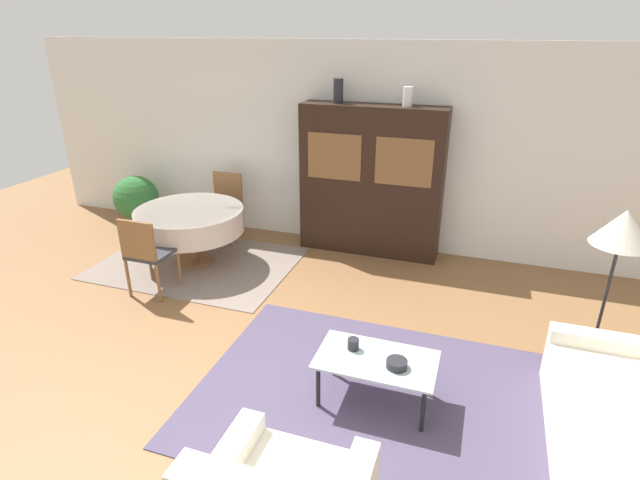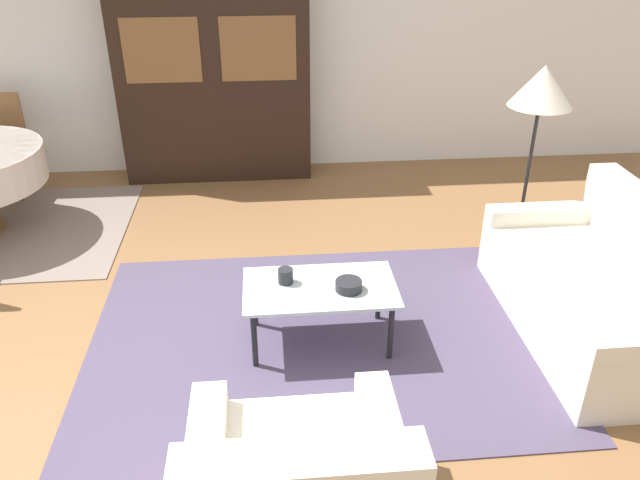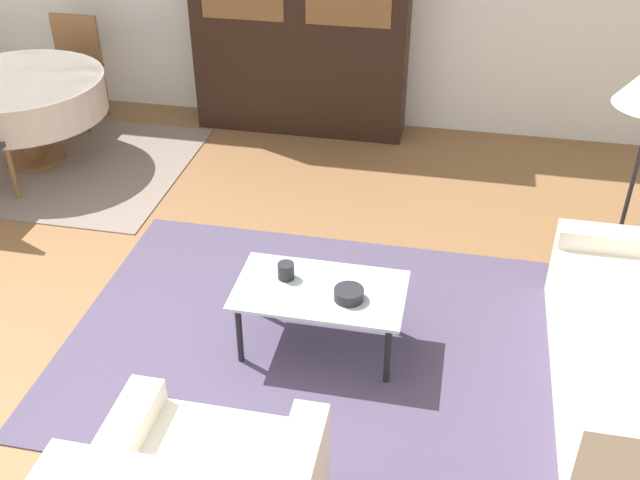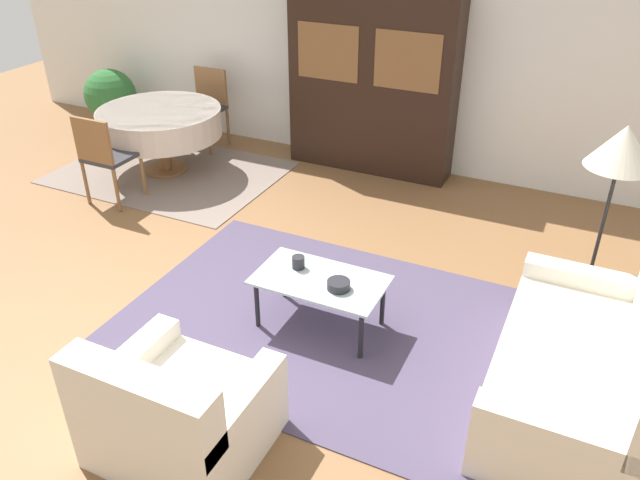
{
  "view_description": "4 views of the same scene",
  "coord_description": "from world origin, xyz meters",
  "px_view_note": "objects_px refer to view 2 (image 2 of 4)",
  "views": [
    {
      "loc": [
        1.62,
        -2.77,
        2.85
      ],
      "look_at": [
        0.2,
        1.4,
        0.95
      ],
      "focal_mm": 28.0,
      "sensor_mm": 36.0,
      "label": 1
    },
    {
      "loc": [
        0.7,
        -2.79,
        2.5
      ],
      "look_at": [
        1.0,
        0.45,
        0.75
      ],
      "focal_mm": 35.0,
      "sensor_mm": 36.0,
      "label": 2
    },
    {
      "loc": [
        1.66,
        -2.79,
        2.94
      ],
      "look_at": [
        1.0,
        0.45,
        0.75
      ],
      "focal_mm": 42.0,
      "sensor_mm": 36.0,
      "label": 3
    },
    {
      "loc": [
        2.61,
        -2.93,
        2.94
      ],
      "look_at": [
        1.0,
        0.45,
        0.75
      ],
      "focal_mm": 35.0,
      "sensor_mm": 36.0,
      "label": 4
    }
  ],
  "objects_px": {
    "coffee_table": "(320,292)",
    "display_cabinet": "(214,81)",
    "floor_lamp": "(542,92)",
    "couch": "(604,292)",
    "cup": "(286,276)",
    "bowl": "(349,285)"
  },
  "relations": [
    {
      "from": "coffee_table",
      "to": "display_cabinet",
      "type": "bearing_deg",
      "value": 104.73
    },
    {
      "from": "floor_lamp",
      "to": "couch",
      "type": "bearing_deg",
      "value": -86.23
    },
    {
      "from": "coffee_table",
      "to": "cup",
      "type": "distance_m",
      "value": 0.24
    },
    {
      "from": "floor_lamp",
      "to": "cup",
      "type": "relative_size",
      "value": 15.38
    },
    {
      "from": "couch",
      "to": "cup",
      "type": "relative_size",
      "value": 17.96
    },
    {
      "from": "floor_lamp",
      "to": "bowl",
      "type": "height_order",
      "value": "floor_lamp"
    },
    {
      "from": "couch",
      "to": "display_cabinet",
      "type": "height_order",
      "value": "display_cabinet"
    },
    {
      "from": "display_cabinet",
      "to": "couch",
      "type": "bearing_deg",
      "value": -48.56
    },
    {
      "from": "bowl",
      "to": "floor_lamp",
      "type": "bearing_deg",
      "value": 37.98
    },
    {
      "from": "couch",
      "to": "display_cabinet",
      "type": "bearing_deg",
      "value": 41.44
    },
    {
      "from": "coffee_table",
      "to": "cup",
      "type": "relative_size",
      "value": 9.92
    },
    {
      "from": "coffee_table",
      "to": "display_cabinet",
      "type": "xyz_separation_m",
      "value": [
        -0.77,
        2.93,
        0.6
      ]
    },
    {
      "from": "coffee_table",
      "to": "cup",
      "type": "bearing_deg",
      "value": 162.69
    },
    {
      "from": "display_cabinet",
      "to": "floor_lamp",
      "type": "height_order",
      "value": "display_cabinet"
    },
    {
      "from": "cup",
      "to": "bowl",
      "type": "xyz_separation_m",
      "value": [
        0.38,
        -0.12,
        -0.02
      ]
    },
    {
      "from": "cup",
      "to": "bowl",
      "type": "bearing_deg",
      "value": -17.45
    },
    {
      "from": "coffee_table",
      "to": "cup",
      "type": "height_order",
      "value": "cup"
    },
    {
      "from": "display_cabinet",
      "to": "cup",
      "type": "distance_m",
      "value": 2.96
    },
    {
      "from": "couch",
      "to": "coffee_table",
      "type": "xyz_separation_m",
      "value": [
        -1.84,
        0.03,
        0.09
      ]
    },
    {
      "from": "coffee_table",
      "to": "bowl",
      "type": "xyz_separation_m",
      "value": [
        0.17,
        -0.05,
        0.08
      ]
    },
    {
      "from": "couch",
      "to": "coffee_table",
      "type": "height_order",
      "value": "couch"
    },
    {
      "from": "couch",
      "to": "coffee_table",
      "type": "distance_m",
      "value": 1.85
    }
  ]
}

